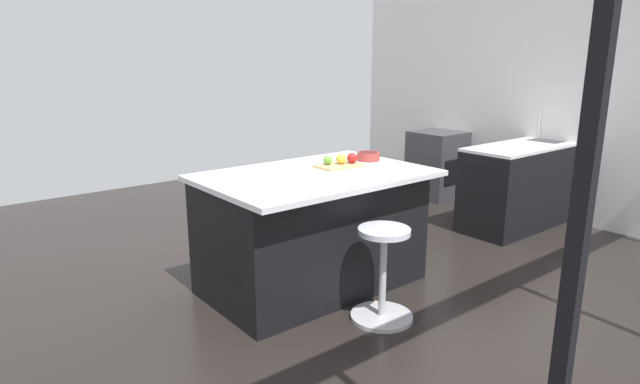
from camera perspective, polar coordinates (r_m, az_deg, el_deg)
The scene contains 11 objects.
ground_plane at distance 4.63m, azimuth -0.14°, elevation -8.55°, with size 8.17×8.17×0.00m, color black.
interior_partition_left at distance 6.71m, azimuth 21.60°, elevation 9.13°, with size 0.12×5.15×2.61m.
sink_cabinet at distance 6.36m, azimuth 22.02°, elevation 1.07°, with size 2.02×0.60×1.17m.
oven_range at distance 7.10m, azimuth 12.47°, elevation 2.90°, with size 0.60×0.61×0.86m.
kitchen_island at distance 4.20m, azimuth -0.83°, elevation -4.03°, with size 1.72×1.16×0.94m.
stool_by_window at distance 3.75m, azimuth 6.76°, elevation -9.06°, with size 0.44×0.44×0.67m.
cutting_board at distance 4.27m, azimuth 1.97°, elevation 2.86°, with size 0.36×0.24×0.02m, color tan.
apple_red at distance 4.31m, azimuth 3.47°, elevation 3.67°, with size 0.08×0.08×0.08m, color red.
apple_yellow at distance 4.27m, azimuth 2.26°, elevation 3.58°, with size 0.08×0.08×0.08m, color gold.
apple_green at distance 4.25m, azimuth 0.85°, elevation 3.46°, with size 0.07×0.07×0.07m, color #609E2D.
fruit_bowl at distance 4.54m, azimuth 5.20°, elevation 3.89°, with size 0.19×0.19×0.07m.
Camera 1 is at (2.66, 3.33, 1.80)m, focal length 29.77 mm.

